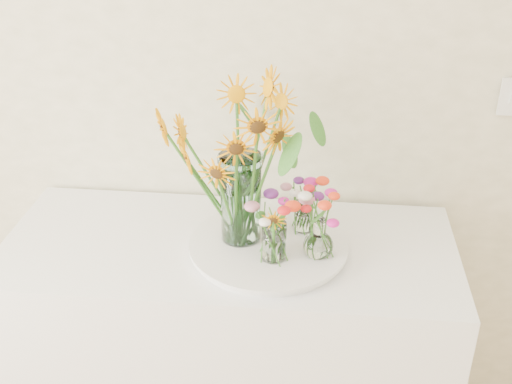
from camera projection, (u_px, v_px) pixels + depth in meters
counter at (231, 354)px, 2.19m from camera, size 1.40×0.60×0.90m
tray at (269, 248)px, 1.94m from camera, size 0.45×0.45×0.02m
mason_jar at (241, 198)px, 1.89m from camera, size 0.13×0.13×0.28m
sunflower_bouquet at (240, 161)px, 1.83m from camera, size 0.69×0.69×0.53m
small_vase_a at (274, 242)px, 1.83m from camera, size 0.09×0.09×0.12m
wildflower_posy_a at (274, 228)px, 1.81m from camera, size 0.20×0.20×0.21m
small_vase_b at (319, 238)px, 1.84m from camera, size 0.12×0.12×0.13m
wildflower_posy_b at (319, 224)px, 1.82m from camera, size 0.20×0.20×0.22m
small_vase_c at (303, 217)px, 1.97m from camera, size 0.06×0.06×0.10m
wildflower_posy_c at (304, 204)px, 1.95m from camera, size 0.19×0.19×0.19m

